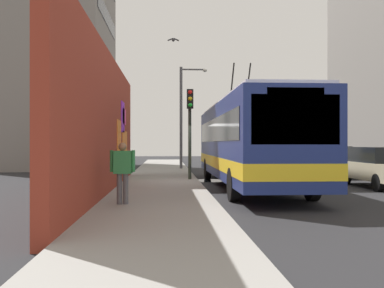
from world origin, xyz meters
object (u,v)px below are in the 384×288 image
(parked_car_dark_gray, at_px, (327,160))
(street_lamp, at_px, (184,110))
(traffic_light, at_px, (190,118))
(parked_car_champagne, at_px, (380,166))
(pedestrian_near_wall, at_px, (122,168))
(city_bus, at_px, (248,140))

(parked_car_dark_gray, relative_size, street_lamp, 0.66)
(traffic_light, height_order, street_lamp, street_lamp)
(parked_car_champagne, height_order, traffic_light, traffic_light)
(parked_car_champagne, distance_m, traffic_light, 7.97)
(parked_car_dark_gray, bearing_deg, street_lamp, 55.47)
(pedestrian_near_wall, relative_size, traffic_light, 0.40)
(city_bus, bearing_deg, pedestrian_near_wall, 141.11)
(pedestrian_near_wall, bearing_deg, parked_car_champagne, -61.99)
(street_lamp, bearing_deg, pedestrian_near_wall, 171.75)
(pedestrian_near_wall, height_order, traffic_light, traffic_light)
(city_bus, relative_size, parked_car_champagne, 2.96)
(parked_car_dark_gray, bearing_deg, pedestrian_near_wall, 138.13)
(city_bus, bearing_deg, parked_car_dark_gray, -44.64)
(city_bus, relative_size, pedestrian_near_wall, 7.74)
(city_bus, height_order, traffic_light, city_bus)
(parked_car_dark_gray, height_order, pedestrian_near_wall, pedestrian_near_wall)
(traffic_light, bearing_deg, city_bus, -133.92)
(traffic_light, bearing_deg, parked_car_champagne, -107.80)
(city_bus, distance_m, parked_car_dark_gray, 7.47)
(parked_car_champagne, distance_m, pedestrian_near_wall, 10.78)
(city_bus, distance_m, street_lamp, 10.65)
(street_lamp, bearing_deg, city_bus, -168.68)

